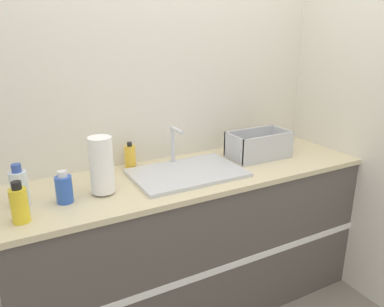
% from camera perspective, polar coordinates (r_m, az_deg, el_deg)
% --- Properties ---
extents(wall_back, '(4.42, 0.06, 2.60)m').
position_cam_1_polar(wall_back, '(2.26, -3.92, 9.66)').
color(wall_back, beige).
rests_on(wall_back, ground_plane).
extents(wall_right, '(0.06, 2.59, 2.60)m').
position_cam_1_polar(wall_right, '(2.63, 20.75, 9.76)').
color(wall_right, beige).
rests_on(wall_right, ground_plane).
extents(counter_cabinet, '(2.05, 0.61, 0.89)m').
position_cam_1_polar(counter_cabinet, '(2.29, 0.04, -13.20)').
color(counter_cabinet, '#514C47').
rests_on(counter_cabinet, ground_plane).
extents(sink, '(0.60, 0.40, 0.24)m').
position_cam_1_polar(sink, '(2.05, -0.83, -2.77)').
color(sink, silver).
rests_on(sink, counter_cabinet).
extents(paper_towel_roll, '(0.11, 0.11, 0.28)m').
position_cam_1_polar(paper_towel_roll, '(1.82, -13.63, -1.78)').
color(paper_towel_roll, '#4C4C51').
rests_on(paper_towel_roll, counter_cabinet).
extents(dish_rack, '(0.37, 0.21, 0.16)m').
position_cam_1_polar(dish_rack, '(2.34, 10.09, 0.88)').
color(dish_rack, '#B7BABF').
rests_on(dish_rack, counter_cabinet).
extents(bottle_blue, '(0.08, 0.08, 0.15)m').
position_cam_1_polar(bottle_blue, '(1.81, -18.92, -5.07)').
color(bottle_blue, '#2D56B7').
rests_on(bottle_blue, counter_cabinet).
extents(bottle_yellow, '(0.07, 0.07, 0.18)m').
position_cam_1_polar(bottle_yellow, '(1.69, -24.82, -7.04)').
color(bottle_yellow, yellow).
rests_on(bottle_yellow, counter_cabinet).
extents(bottle_clear, '(0.08, 0.08, 0.20)m').
position_cam_1_polar(bottle_clear, '(1.84, -24.82, -4.77)').
color(bottle_clear, silver).
rests_on(bottle_clear, counter_cabinet).
extents(soap_dispenser, '(0.06, 0.06, 0.16)m').
position_cam_1_polar(soap_dispenser, '(2.15, -9.40, -0.50)').
color(soap_dispenser, gold).
rests_on(soap_dispenser, counter_cabinet).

